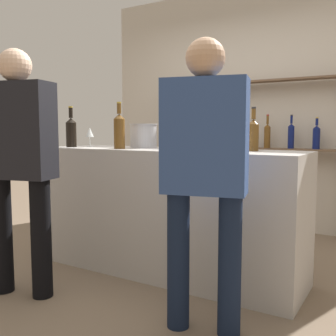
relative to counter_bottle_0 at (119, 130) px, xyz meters
The scene contains 13 objects.
ground_plane 1.20m from the counter_bottle_0, 23.59° to the left, with size 16.00×16.00×0.00m, color #7A6651.
bar_counter 0.75m from the counter_bottle_0, 23.59° to the left, with size 2.12×0.60×0.99m, color #B7B2AD.
back_wall 2.10m from the counter_bottle_0, 80.16° to the left, with size 3.72×0.12×2.80m, color beige.
back_shelf 1.91m from the counter_bottle_0, 79.02° to the left, with size 2.16×0.18×1.69m.
counter_bottle_0 is the anchor object (origin of this frame).
counter_bottle_1 0.55m from the counter_bottle_0, behind, with size 0.09×0.09×0.35m.
counter_bottle_2 0.48m from the counter_bottle_0, 26.08° to the left, with size 0.07×0.07×0.35m.
counter_bottle_3 1.04m from the counter_bottle_0, 13.93° to the left, with size 0.08×0.08×0.31m.
wine_glass 0.45m from the counter_bottle_0, 162.82° to the left, with size 0.07×0.07×0.17m.
ice_bucket 0.24m from the counter_bottle_0, 70.96° to the left, with size 0.23×0.23×0.20m.
cork_jar 0.92m from the counter_bottle_0, ahead, with size 0.11×0.11×0.15m.
customer_right 1.15m from the counter_bottle_0, 27.80° to the right, with size 0.50×0.31×1.64m.
customer_left 0.80m from the counter_bottle_0, 112.42° to the right, with size 0.53×0.34×1.68m.
Camera 1 is at (1.59, -2.63, 1.15)m, focal length 42.00 mm.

